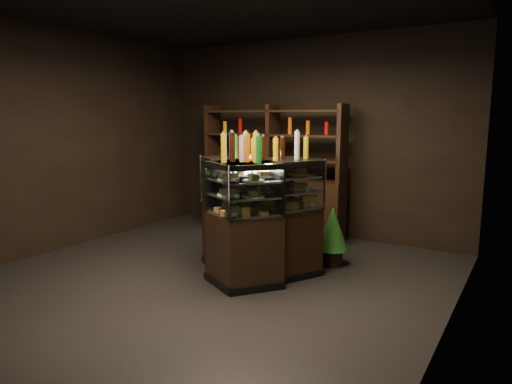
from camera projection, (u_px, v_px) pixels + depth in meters
ground at (211, 278)px, 5.21m from camera, size 5.00×5.00×0.00m
room_shell at (208, 105)px, 4.89m from camera, size 5.02×5.02×3.01m
display_case at (252, 238)px, 5.21m from camera, size 1.54×1.39×1.36m
food_display at (252, 189)px, 5.11m from camera, size 1.15×1.10×0.42m
bottles_top at (252, 147)px, 5.04m from camera, size 0.99×0.96×0.30m
potted_conifer at (333, 227)px, 5.61m from camera, size 0.39×0.39×0.83m
back_shelving at (272, 196)px, 7.02m from camera, size 2.26×0.54×2.00m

